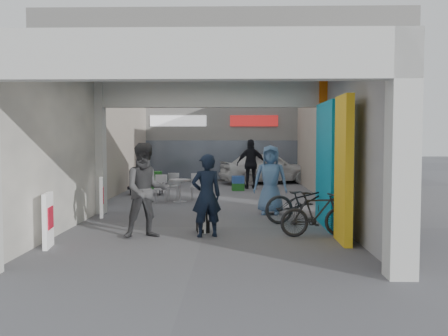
{
  "coord_description": "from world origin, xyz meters",
  "views": [
    {
      "loc": [
        0.66,
        -11.06,
        1.98
      ],
      "look_at": [
        0.37,
        1.0,
        1.27
      ],
      "focal_mm": 40.0,
      "sensor_mm": 36.0,
      "label": 1
    }
  ],
  "objects_px": {
    "man_crates": "(251,164)",
    "white_van": "(267,168)",
    "man_elderly": "(270,180)",
    "cafe_set": "(177,191)",
    "border_collie": "(203,220)",
    "man_with_dog": "(206,196)",
    "man_back_turned": "(146,190)",
    "produce_stand": "(146,186)",
    "bicycle_front": "(305,201)",
    "bicycle_rear": "(317,214)"
  },
  "relations": [
    {
      "from": "man_crates",
      "to": "white_van",
      "type": "xyz_separation_m",
      "value": [
        0.76,
        2.38,
        -0.27
      ]
    },
    {
      "from": "man_elderly",
      "to": "man_crates",
      "type": "distance_m",
      "value": 6.63
    },
    {
      "from": "cafe_set",
      "to": "white_van",
      "type": "relative_size",
      "value": 0.34
    },
    {
      "from": "border_collie",
      "to": "man_crates",
      "type": "distance_m",
      "value": 9.39
    },
    {
      "from": "man_with_dog",
      "to": "man_back_turned",
      "type": "xyz_separation_m",
      "value": [
        -1.2,
        -0.09,
        0.11
      ]
    },
    {
      "from": "man_with_dog",
      "to": "white_van",
      "type": "bearing_deg",
      "value": -116.91
    },
    {
      "from": "border_collie",
      "to": "man_crates",
      "type": "bearing_deg",
      "value": 70.63
    },
    {
      "from": "man_back_turned",
      "to": "man_crates",
      "type": "distance_m",
      "value": 10.1
    },
    {
      "from": "border_collie",
      "to": "man_crates",
      "type": "xyz_separation_m",
      "value": [
        1.31,
        9.27,
        0.71
      ]
    },
    {
      "from": "cafe_set",
      "to": "man_elderly",
      "type": "bearing_deg",
      "value": -44.09
    },
    {
      "from": "cafe_set",
      "to": "produce_stand",
      "type": "distance_m",
      "value": 2.2
    },
    {
      "from": "produce_stand",
      "to": "man_back_turned",
      "type": "bearing_deg",
      "value": -73.21
    },
    {
      "from": "man_back_turned",
      "to": "produce_stand",
      "type": "bearing_deg",
      "value": 80.86
    },
    {
      "from": "produce_stand",
      "to": "border_collie",
      "type": "xyz_separation_m",
      "value": [
        2.46,
        -7.1,
        -0.06
      ]
    },
    {
      "from": "bicycle_front",
      "to": "bicycle_rear",
      "type": "bearing_deg",
      "value": 166.15
    },
    {
      "from": "bicycle_rear",
      "to": "produce_stand",
      "type": "bearing_deg",
      "value": 22.64
    },
    {
      "from": "produce_stand",
      "to": "man_back_turned",
      "type": "height_order",
      "value": "man_back_turned"
    },
    {
      "from": "border_collie",
      "to": "white_van",
      "type": "relative_size",
      "value": 0.16
    },
    {
      "from": "man_crates",
      "to": "man_elderly",
      "type": "bearing_deg",
      "value": 88.54
    },
    {
      "from": "man_elderly",
      "to": "bicycle_rear",
      "type": "xyz_separation_m",
      "value": [
        0.73,
        -3.0,
        -0.45
      ]
    },
    {
      "from": "cafe_set",
      "to": "produce_stand",
      "type": "bearing_deg",
      "value": 126.32
    },
    {
      "from": "cafe_set",
      "to": "bicycle_front",
      "type": "relative_size",
      "value": 0.72
    },
    {
      "from": "cafe_set",
      "to": "man_with_dog",
      "type": "bearing_deg",
      "value": -77.6
    },
    {
      "from": "produce_stand",
      "to": "border_collie",
      "type": "bearing_deg",
      "value": -64.26
    },
    {
      "from": "produce_stand",
      "to": "border_collie",
      "type": "distance_m",
      "value": 7.52
    },
    {
      "from": "border_collie",
      "to": "bicycle_rear",
      "type": "relative_size",
      "value": 0.44
    },
    {
      "from": "man_with_dog",
      "to": "man_back_turned",
      "type": "distance_m",
      "value": 1.21
    },
    {
      "from": "border_collie",
      "to": "man_elderly",
      "type": "height_order",
      "value": "man_elderly"
    },
    {
      "from": "border_collie",
      "to": "white_van",
      "type": "distance_m",
      "value": 11.84
    },
    {
      "from": "man_crates",
      "to": "bicycle_front",
      "type": "xyz_separation_m",
      "value": [
        1.03,
        -7.99,
        -0.46
      ]
    },
    {
      "from": "white_van",
      "to": "cafe_set",
      "type": "bearing_deg",
      "value": 133.65
    },
    {
      "from": "cafe_set",
      "to": "white_van",
      "type": "distance_m",
      "value": 7.11
    },
    {
      "from": "cafe_set",
      "to": "produce_stand",
      "type": "xyz_separation_m",
      "value": [
        -1.3,
        1.77,
        0.02
      ]
    },
    {
      "from": "produce_stand",
      "to": "man_crates",
      "type": "relative_size",
      "value": 0.63
    },
    {
      "from": "produce_stand",
      "to": "man_elderly",
      "type": "distance_m",
      "value": 6.07
    },
    {
      "from": "man_with_dog",
      "to": "bicycle_front",
      "type": "xyz_separation_m",
      "value": [
        2.23,
        1.72,
        -0.32
      ]
    },
    {
      "from": "man_elderly",
      "to": "white_van",
      "type": "bearing_deg",
      "value": 94.03
    },
    {
      "from": "man_crates",
      "to": "cafe_set",
      "type": "bearing_deg",
      "value": 53.83
    },
    {
      "from": "bicycle_rear",
      "to": "cafe_set",
      "type": "bearing_deg",
      "value": 21.47
    },
    {
      "from": "man_crates",
      "to": "bicycle_front",
      "type": "bearing_deg",
      "value": 93.28
    },
    {
      "from": "produce_stand",
      "to": "bicycle_rear",
      "type": "bearing_deg",
      "value": -50.6
    },
    {
      "from": "man_back_turned",
      "to": "bicycle_rear",
      "type": "distance_m",
      "value": 3.47
    },
    {
      "from": "produce_stand",
      "to": "bicycle_rear",
      "type": "relative_size",
      "value": 0.82
    },
    {
      "from": "cafe_set",
      "to": "white_van",
      "type": "bearing_deg",
      "value": 62.88
    },
    {
      "from": "border_collie",
      "to": "man_with_dog",
      "type": "xyz_separation_m",
      "value": [
        0.11,
        -0.44,
        0.57
      ]
    },
    {
      "from": "man_with_dog",
      "to": "man_crates",
      "type": "distance_m",
      "value": 9.79
    },
    {
      "from": "produce_stand",
      "to": "man_with_dog",
      "type": "xyz_separation_m",
      "value": [
        2.57,
        -7.55,
        0.51
      ]
    },
    {
      "from": "man_elderly",
      "to": "white_van",
      "type": "distance_m",
      "value": 9.02
    },
    {
      "from": "bicycle_rear",
      "to": "border_collie",
      "type": "bearing_deg",
      "value": 71.23
    },
    {
      "from": "man_with_dog",
      "to": "white_van",
      "type": "distance_m",
      "value": 12.25
    }
  ]
}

